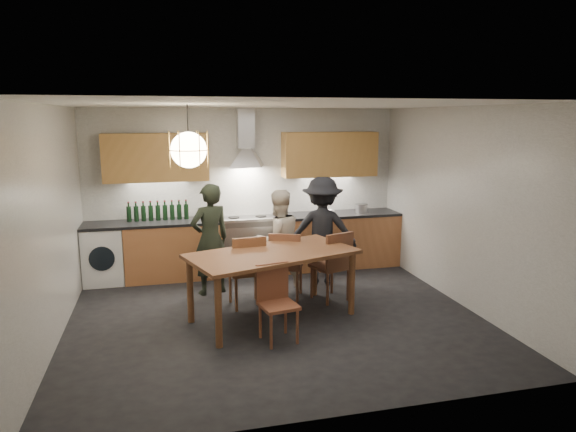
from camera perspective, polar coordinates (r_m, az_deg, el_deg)
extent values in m
plane|color=black|center=(6.54, -1.39, -11.13)|extent=(5.00, 5.00, 0.00)
cube|color=silver|center=(8.36, -4.78, 2.93)|extent=(5.00, 0.02, 2.60)
cube|color=silver|center=(4.07, 5.43, -5.69)|extent=(5.00, 0.02, 2.60)
cube|color=silver|center=(6.15, -24.83, -0.94)|extent=(0.02, 4.50, 2.60)
cube|color=silver|center=(7.13, 18.57, 1.02)|extent=(0.02, 4.50, 2.60)
cube|color=white|center=(6.07, -1.51, 12.27)|extent=(5.00, 4.50, 0.02)
cube|color=#CB814E|center=(8.13, -12.56, -3.77)|extent=(1.45, 0.60, 0.86)
cube|color=#CB814E|center=(8.59, 5.41, -2.77)|extent=(2.05, 0.60, 0.86)
cube|color=white|center=(8.18, -19.77, -4.11)|extent=(0.58, 0.58, 0.85)
cube|color=black|center=(8.03, -14.83, -0.76)|extent=(2.05, 0.62, 0.04)
cube|color=black|center=(8.50, 5.46, 0.18)|extent=(2.05, 0.62, 0.04)
cube|color=silver|center=(8.24, -4.35, -3.56)|extent=(0.90, 0.60, 0.80)
cube|color=black|center=(7.97, -4.00, -4.20)|extent=(0.78, 0.02, 0.42)
cube|color=slate|center=(8.14, -4.39, -0.56)|extent=(0.90, 0.60, 0.08)
cube|color=silver|center=(7.88, -4.09, -0.50)|extent=(0.90, 0.08, 0.04)
cube|color=tan|center=(8.02, -14.44, 6.32)|extent=(1.55, 0.35, 0.72)
cube|color=tan|center=(8.45, 4.66, 6.85)|extent=(1.55, 0.35, 0.72)
cube|color=silver|center=(8.15, -4.74, 9.72)|extent=(0.26, 0.22, 0.62)
cylinder|color=black|center=(5.83, -11.06, 9.67)|extent=(0.01, 0.01, 0.50)
sphere|color=#FFE0A5|center=(5.84, -10.97, 7.22)|extent=(0.40, 0.40, 0.40)
torus|color=gold|center=(5.84, -10.97, 7.22)|extent=(0.43, 0.43, 0.01)
cube|color=brown|center=(6.26, -1.74, -4.22)|extent=(2.22, 1.57, 0.04)
cylinder|color=brown|center=(5.65, -7.73, -10.55)|extent=(0.08, 0.08, 0.80)
cylinder|color=brown|center=(6.36, -10.82, -8.14)|extent=(0.08, 0.08, 0.80)
cylinder|color=brown|center=(6.55, 7.11, -7.46)|extent=(0.08, 0.08, 0.80)
cylinder|color=brown|center=(7.18, 2.96, -5.74)|extent=(0.08, 0.08, 0.80)
cube|color=brown|center=(6.79, -4.69, -6.14)|extent=(0.47, 0.47, 0.04)
cube|color=brown|center=(6.54, -4.29, -4.44)|extent=(0.44, 0.08, 0.48)
cylinder|color=brown|center=(7.07, -3.62, -7.50)|extent=(0.04, 0.04, 0.45)
cylinder|color=brown|center=(6.75, -2.81, -8.41)|extent=(0.04, 0.04, 0.45)
cylinder|color=brown|center=(6.99, -6.44, -7.77)|extent=(0.04, 0.04, 0.45)
cylinder|color=brown|center=(6.67, -5.76, -8.70)|extent=(0.04, 0.04, 0.45)
cube|color=brown|center=(7.08, -0.15, -5.50)|extent=(0.55, 0.55, 0.04)
cube|color=brown|center=(6.83, -0.40, -3.92)|extent=(0.41, 0.20, 0.46)
cylinder|color=brown|center=(7.29, 1.41, -6.97)|extent=(0.04, 0.04, 0.43)
cylinder|color=brown|center=(6.97, 1.04, -7.83)|extent=(0.04, 0.04, 0.43)
cylinder|color=brown|center=(7.34, -1.27, -6.84)|extent=(0.04, 0.04, 0.43)
cylinder|color=brown|center=(7.02, -1.76, -7.69)|extent=(0.04, 0.04, 0.43)
cube|color=brown|center=(7.02, 4.70, -5.59)|extent=(0.56, 0.56, 0.04)
cube|color=brown|center=(6.80, 5.76, -3.88)|extent=(0.42, 0.19, 0.48)
cylinder|color=brown|center=(7.33, 4.89, -6.87)|extent=(0.04, 0.04, 0.45)
cylinder|color=brown|center=(7.07, 6.69, -7.58)|extent=(0.04, 0.04, 0.45)
cylinder|color=brown|center=(7.12, 2.66, -7.37)|extent=(0.04, 0.04, 0.45)
cylinder|color=brown|center=(6.86, 4.42, -8.13)|extent=(0.04, 0.04, 0.45)
cube|color=brown|center=(5.74, -1.06, -9.93)|extent=(0.45, 0.45, 0.04)
cube|color=brown|center=(5.82, -1.77, -7.25)|extent=(0.39, 0.11, 0.42)
cylinder|color=brown|center=(5.63, -1.89, -12.73)|extent=(0.03, 0.03, 0.40)
cylinder|color=brown|center=(5.90, -3.10, -11.61)|extent=(0.03, 0.03, 0.40)
cylinder|color=brown|center=(5.75, 1.05, -12.21)|extent=(0.03, 0.03, 0.40)
cylinder|color=brown|center=(6.01, -0.28, -11.15)|extent=(0.03, 0.03, 0.40)
imported|color=black|center=(7.24, -8.64, -2.57)|extent=(0.67, 0.55, 1.57)
imported|color=beige|center=(7.26, -1.10, -2.80)|extent=(0.83, 0.71, 1.47)
imported|color=black|center=(7.63, 3.82, -1.63)|extent=(1.16, 0.87, 1.60)
imported|color=#A7A7AA|center=(8.34, 4.20, 0.39)|extent=(0.34, 0.34, 0.07)
cylinder|color=silver|center=(8.58, 8.16, 0.83)|extent=(0.23, 0.23, 0.14)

